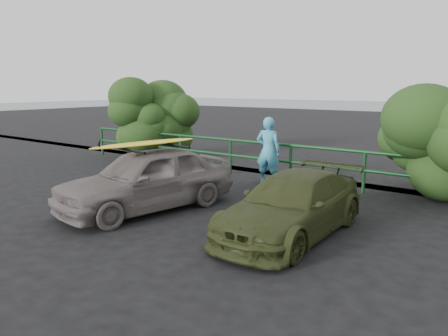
# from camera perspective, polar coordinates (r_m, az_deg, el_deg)

# --- Properties ---
(ground) EXTENTS (80.00, 80.00, 0.00)m
(ground) POSITION_cam_1_polar(r_m,az_deg,el_deg) (8.77, -13.40, -6.60)
(ground) COLOR black
(guardrail) EXTENTS (14.00, 0.08, 1.04)m
(guardrail) POSITION_cam_1_polar(r_m,az_deg,el_deg) (12.35, 4.59, 1.12)
(guardrail) COLOR #12411D
(guardrail) RESTS_ON ground
(shrub_left) EXTENTS (3.20, 2.40, 2.60)m
(shrub_left) POSITION_cam_1_polar(r_m,az_deg,el_deg) (15.61, -9.66, 5.88)
(shrub_left) COLOR #274619
(shrub_left) RESTS_ON ground
(sedan) EXTENTS (2.21, 4.07, 1.31)m
(sedan) POSITION_cam_1_polar(r_m,az_deg,el_deg) (9.22, -10.07, -1.41)
(sedan) COLOR slate
(sedan) RESTS_ON ground
(olive_vehicle) EXTENTS (1.56, 3.68, 1.06)m
(olive_vehicle) POSITION_cam_1_polar(r_m,az_deg,el_deg) (7.67, 8.87, -4.81)
(olive_vehicle) COLOR #333B1A
(olive_vehicle) RESTS_ON ground
(man) EXTENTS (0.73, 0.57, 1.78)m
(man) POSITION_cam_1_polar(r_m,az_deg,el_deg) (11.51, 5.79, 2.27)
(man) COLOR #44ACCE
(man) RESTS_ON ground
(roof_rack) EXTENTS (1.75, 1.36, 0.05)m
(roof_rack) POSITION_cam_1_polar(r_m,az_deg,el_deg) (9.10, -10.21, 2.81)
(roof_rack) COLOR black
(roof_rack) RESTS_ON sedan
(surfboard) EXTENTS (0.94, 2.53, 0.07)m
(surfboard) POSITION_cam_1_polar(r_m,az_deg,el_deg) (9.09, -10.23, 3.20)
(surfboard) COLOR yellow
(surfboard) RESTS_ON roof_rack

